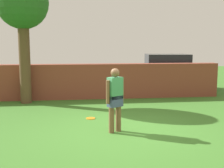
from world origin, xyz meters
TOP-DOWN VIEW (x-y plane):
  - ground_plane at (0.00, 0.00)m, footprint 40.00×40.00m
  - brick_wall at (-1.50, 4.61)m, footprint 12.32×0.50m
  - tree at (-3.10, 3.99)m, footprint 1.90×1.90m
  - person at (-0.24, -0.03)m, footprint 0.48×0.37m
  - car at (3.14, 6.46)m, footprint 4.35×2.25m
  - frisbee_orange at (-0.80, 1.35)m, footprint 0.27×0.27m

SIDE VIEW (x-z plane):
  - ground_plane at x=0.00m, z-range 0.00..0.00m
  - frisbee_orange at x=-0.80m, z-range 0.00..0.02m
  - brick_wall at x=-1.50m, z-range 0.00..1.40m
  - car at x=3.14m, z-range 0.00..1.72m
  - person at x=-0.24m, z-range 0.09..1.71m
  - tree at x=-3.10m, z-range 1.22..5.85m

